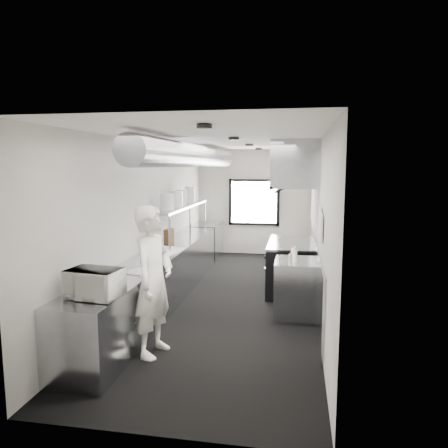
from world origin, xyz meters
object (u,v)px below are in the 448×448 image
at_px(line_cook, 153,281).
at_px(squeeze_bottle_a, 291,260).
at_px(plate_stack_c, 181,197).
at_px(plate_stack_d, 190,194).
at_px(range, 290,266).
at_px(squeeze_bottle_d, 293,253).
at_px(squeeze_bottle_c, 293,254).
at_px(far_work_table, 206,241).
at_px(plate_stack_a, 167,202).
at_px(microwave, 95,283).
at_px(prep_counter, 160,278).
at_px(bottle_station, 295,288).
at_px(deli_tub_b, 99,279).
at_px(exhaust_hood, 296,165).
at_px(squeeze_bottle_e, 294,251).
at_px(deli_tub_a, 95,281).
at_px(small_plate, 143,265).
at_px(squeeze_bottle_b, 295,256).
at_px(knife_block, 169,236).
at_px(plate_stack_b, 177,199).
at_px(pass_shelf, 181,207).
at_px(cutting_board, 165,250).

distance_m(line_cook, squeeze_bottle_a, 2.15).
relative_size(plate_stack_c, plate_stack_d, 0.91).
bearing_deg(range, squeeze_bottle_d, -87.46).
relative_size(plate_stack_d, squeeze_bottle_c, 1.80).
distance_m(far_work_table, plate_stack_a, 3.32).
height_order(microwave, squeeze_bottle_a, microwave).
xyz_separation_m(prep_counter, range, (2.19, 1.20, 0.02)).
xyz_separation_m(bottle_station, deli_tub_b, (-2.46, -1.71, 0.49)).
bearing_deg(deli_tub_b, plate_stack_c, 88.71).
bearing_deg(exhaust_hood, squeeze_bottle_e, -89.24).
height_order(exhaust_hood, plate_stack_c, exhaust_hood).
height_order(bottle_station, deli_tub_a, deli_tub_a).
distance_m(small_plate, squeeze_bottle_b, 2.31).
relative_size(deli_tub_a, knife_block, 0.56).
relative_size(line_cook, deli_tub_b, 15.29).
relative_size(far_work_table, small_plate, 7.12).
height_order(microwave, deli_tub_a, microwave).
distance_m(range, small_plate, 3.05).
height_order(range, plate_stack_c, plate_stack_c).
relative_size(far_work_table, plate_stack_b, 3.88).
bearing_deg(plate_stack_d, range, -25.58).
xyz_separation_m(pass_shelf, far_work_table, (0.04, 2.20, -1.09)).
bearing_deg(bottle_station, microwave, -134.15).
bearing_deg(far_work_table, squeeze_bottle_a, -62.38).
bearing_deg(range, squeeze_bottle_a, -89.04).
xyz_separation_m(squeeze_bottle_a, squeeze_bottle_c, (0.03, 0.36, 0.01)).
relative_size(exhaust_hood, prep_counter, 0.37).
relative_size(pass_shelf, plate_stack_a, 10.11).
xyz_separation_m(line_cook, squeeze_bottle_d, (1.69, 1.80, 0.04)).
bearing_deg(prep_counter, cutting_board, 74.68).
bearing_deg(deli_tub_b, squeeze_bottle_d, 37.25).
xyz_separation_m(microwave, squeeze_bottle_a, (2.14, 1.96, -0.08)).
relative_size(range, cutting_board, 2.42).
height_order(plate_stack_b, squeeze_bottle_e, plate_stack_b).
bearing_deg(exhaust_hood, microwave, -120.47).
xyz_separation_m(cutting_board, plate_stack_b, (-0.09, 1.10, 0.81)).
bearing_deg(plate_stack_d, prep_counter, -88.93).
xyz_separation_m(microwave, plate_stack_a, (-0.12, 3.13, 0.66)).
height_order(squeeze_bottle_a, squeeze_bottle_c, squeeze_bottle_c).
bearing_deg(far_work_table, cutting_board, -89.33).
relative_size(deli_tub_b, squeeze_bottle_d, 0.72).
bearing_deg(range, plate_stack_c, 167.88).
bearing_deg(cutting_board, squeeze_bottle_d, -6.11).
distance_m(pass_shelf, squeeze_bottle_b, 3.01).
relative_size(pass_shelf, plate_stack_b, 9.70).
height_order(pass_shelf, microwave, pass_shelf).
bearing_deg(squeeze_bottle_d, knife_block, 156.67).
distance_m(far_work_table, deli_tub_b, 5.64).
height_order(bottle_station, squeeze_bottle_b, squeeze_bottle_b).
height_order(prep_counter, squeeze_bottle_e, squeeze_bottle_e).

